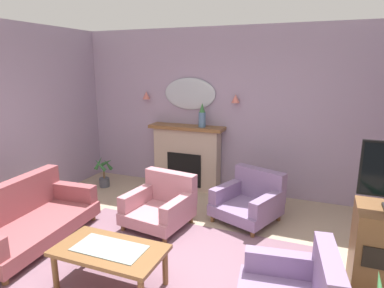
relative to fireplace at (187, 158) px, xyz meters
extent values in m
cube|color=#9E8CA8|center=(0.76, 0.22, 0.85)|extent=(6.60, 0.10, 2.84)
cube|color=#7F5B6B|center=(0.76, -2.55, -0.56)|extent=(3.20, 2.40, 0.01)
cube|color=tan|center=(0.00, 0.01, -0.02)|extent=(1.20, 0.28, 1.10)
cube|color=black|center=(0.00, -0.09, -0.19)|extent=(0.64, 0.12, 0.60)
cube|color=brown|center=(0.00, -0.01, 0.56)|extent=(1.36, 0.36, 0.06)
cylinder|color=#4C7093|center=(0.30, -0.03, 0.72)|extent=(0.12, 0.12, 0.26)
cone|color=#38753D|center=(0.30, -0.03, 0.93)|extent=(0.10, 0.10, 0.16)
ellipsoid|color=#B2BCC6|center=(0.00, 0.14, 1.14)|extent=(0.96, 0.06, 0.56)
cone|color=#D17066|center=(-0.85, 0.09, 1.09)|extent=(0.14, 0.14, 0.14)
cone|color=#D17066|center=(0.85, 0.09, 1.09)|extent=(0.14, 0.14, 0.14)
cube|color=brown|center=(0.38, -2.93, -0.15)|extent=(1.10, 0.60, 0.04)
cube|color=#8C9E99|center=(0.38, -2.93, -0.13)|extent=(0.72, 0.36, 0.01)
cylinder|color=brown|center=(-0.11, -3.17, -0.37)|extent=(0.06, 0.06, 0.40)
cylinder|color=brown|center=(-0.11, -2.69, -0.37)|extent=(0.06, 0.06, 0.40)
cylinder|color=brown|center=(0.87, -2.69, -0.37)|extent=(0.06, 0.06, 0.40)
cube|color=#934C51|center=(-1.04, -2.55, -0.38)|extent=(0.94, 1.75, 0.18)
cube|color=#934C51|center=(-1.39, -2.57, -0.05)|extent=(0.28, 1.71, 0.48)
cube|color=#934C51|center=(-1.09, -1.77, -0.17)|extent=(0.76, 0.21, 0.24)
cylinder|color=brown|center=(-0.66, -3.30, -0.52)|extent=(0.07, 0.07, 0.10)
cylinder|color=brown|center=(-0.75, -1.76, -0.52)|extent=(0.07, 0.07, 0.10)
cylinder|color=brown|center=(-1.43, -1.80, -0.52)|extent=(0.07, 0.07, 0.10)
cube|color=gray|center=(1.32, -0.95, -0.39)|extent=(1.04, 1.04, 0.16)
cube|color=gray|center=(1.44, -0.63, -0.09)|extent=(0.80, 0.44, 0.45)
cube|color=gray|center=(1.00, -0.83, -0.20)|extent=(0.39, 0.72, 0.22)
cube|color=gray|center=(1.63, -1.07, -0.20)|extent=(0.39, 0.72, 0.22)
cylinder|color=brown|center=(0.88, -1.14, -0.52)|extent=(0.06, 0.06, 0.10)
cylinder|color=brown|center=(1.51, -1.39, -0.52)|extent=(0.06, 0.06, 0.10)
cylinder|color=brown|center=(1.12, -0.51, -0.52)|extent=(0.06, 0.06, 0.10)
cylinder|color=brown|center=(1.76, -0.76, -0.52)|extent=(0.06, 0.06, 0.10)
cube|color=#B77A84|center=(0.21, -1.57, -0.39)|extent=(0.90, 0.90, 0.16)
cube|color=#B77A84|center=(0.26, -1.24, -0.09)|extent=(0.81, 0.27, 0.45)
cube|color=#B77A84|center=(-0.12, -1.53, -0.20)|extent=(0.24, 0.73, 0.22)
cube|color=#B77A84|center=(0.55, -1.62, -0.20)|extent=(0.24, 0.73, 0.22)
cylinder|color=brown|center=(-0.17, -1.86, -0.52)|extent=(0.06, 0.06, 0.10)
cylinder|color=brown|center=(0.50, -1.96, -0.52)|extent=(0.06, 0.06, 0.10)
cylinder|color=brown|center=(-0.08, -1.19, -0.52)|extent=(0.06, 0.06, 0.10)
cylinder|color=brown|center=(0.60, -1.28, -0.52)|extent=(0.06, 0.06, 0.10)
cube|color=gray|center=(2.39, -2.73, -0.09)|extent=(0.27, 0.81, 0.45)
cube|color=gray|center=(2.00, -2.44, -0.20)|extent=(0.73, 0.24, 0.22)
cylinder|color=brown|center=(1.67, -2.49, -0.52)|extent=(0.06, 0.06, 0.10)
cylinder|color=#474C56|center=(-1.44, -0.53, -0.49)|extent=(0.19, 0.19, 0.16)
cylinder|color=brown|center=(-1.44, -0.53, -0.32)|extent=(0.04, 0.04, 0.18)
cone|color=#2D6633|center=(-1.34, -0.54, -0.13)|extent=(0.10, 0.22, 0.25)
cone|color=#2D6633|center=(-1.43, -0.42, -0.13)|extent=(0.27, 0.09, 0.18)
cone|color=#2D6633|center=(-1.55, -0.52, -0.13)|extent=(0.09, 0.24, 0.24)
cone|color=#2D6633|center=(-1.43, -0.63, -0.13)|extent=(0.24, 0.09, 0.24)
camera|label=1|loc=(2.24, -5.38, 1.64)|focal=31.23mm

